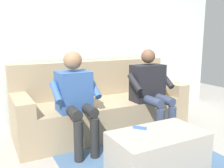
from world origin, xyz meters
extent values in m
plane|color=gray|center=(0.00, 0.60, 0.00)|extent=(8.00, 8.00, 0.00)
cube|color=silver|center=(0.00, -0.67, 1.34)|extent=(4.87, 0.06, 2.67)
cube|color=#9E896B|center=(0.00, 0.00, 0.22)|extent=(1.91, 0.66, 0.43)
cube|color=#9E896B|center=(0.00, -0.42, 0.47)|extent=(2.30, 0.18, 0.94)
cube|color=#9E896B|center=(-1.05, 0.00, 0.30)|extent=(0.19, 0.66, 0.61)
cube|color=#9E896B|center=(1.05, 0.00, 0.30)|extent=(0.19, 0.66, 0.61)
cube|color=#A89E8E|center=(0.00, 1.08, 0.19)|extent=(0.89, 0.52, 0.39)
cube|color=black|center=(-0.51, 0.21, 0.67)|extent=(0.42, 0.25, 0.48)
sphere|color=brown|center=(-0.51, 0.21, 1.02)|extent=(0.18, 0.18, 0.18)
cylinder|color=#333D56|center=(-0.60, 0.41, 0.49)|extent=(0.11, 0.40, 0.11)
cylinder|color=#333D56|center=(-0.42, 0.41, 0.49)|extent=(0.11, 0.40, 0.11)
cylinder|color=#333D56|center=(-0.60, 0.61, 0.22)|extent=(0.10, 0.10, 0.43)
cylinder|color=#333D56|center=(-0.42, 0.61, 0.22)|extent=(0.10, 0.10, 0.43)
cylinder|color=black|center=(-0.76, 0.29, 0.71)|extent=(0.08, 0.27, 0.22)
cylinder|color=black|center=(-0.26, 0.29, 0.71)|extent=(0.08, 0.27, 0.22)
cube|color=#335693|center=(0.51, 0.18, 0.66)|extent=(0.37, 0.30, 0.46)
sphere|color=#936B4C|center=(0.51, 0.18, 1.01)|extent=(0.21, 0.21, 0.21)
cylinder|color=black|center=(0.42, 0.37, 0.49)|extent=(0.11, 0.37, 0.11)
cylinder|color=black|center=(0.60, 0.37, 0.49)|extent=(0.11, 0.37, 0.11)
cylinder|color=black|center=(0.42, 0.56, 0.22)|extent=(0.10, 0.10, 0.43)
cylinder|color=black|center=(0.60, 0.56, 0.22)|extent=(0.10, 0.10, 0.43)
cylinder|color=#335693|center=(0.28, 0.26, 0.69)|extent=(0.08, 0.27, 0.22)
cylinder|color=#335693|center=(0.73, 0.26, 0.69)|extent=(0.08, 0.27, 0.22)
cube|color=#3860B7|center=(0.10, 0.92, 0.40)|extent=(0.11, 0.12, 0.02)
cube|color=#426084|center=(0.00, 0.93, 0.00)|extent=(1.64, 1.79, 0.01)
camera|label=1|loc=(1.40, 2.79, 1.27)|focal=39.30mm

